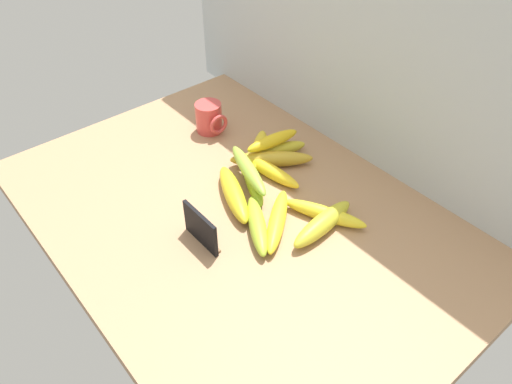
{
  "coord_description": "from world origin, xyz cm",
  "views": [
    {
      "loc": [
        66.1,
        -49.64,
        81.53
      ],
      "look_at": [
        1.42,
        4.5,
        8.0
      ],
      "focal_mm": 35.08,
      "sensor_mm": 36.0,
      "label": 1
    }
  ],
  "objects_px": {
    "banana_3": "(253,182)",
    "banana_8": "(234,194)",
    "banana_4": "(270,171)",
    "banana_9": "(271,159)",
    "banana_1": "(324,213)",
    "banana_7": "(257,225)",
    "coffee_mug": "(209,118)",
    "banana_0": "(275,151)",
    "chalkboard_sign": "(201,229)",
    "banana_5": "(323,224)",
    "banana_6": "(259,149)",
    "banana_2": "(277,221)",
    "banana_10": "(248,170)",
    "banana_11": "(273,140)"
  },
  "relations": [
    {
      "from": "chalkboard_sign",
      "to": "banana_1",
      "type": "relative_size",
      "value": 0.57
    },
    {
      "from": "banana_7",
      "to": "banana_3",
      "type": "bearing_deg",
      "value": 144.33
    },
    {
      "from": "coffee_mug",
      "to": "banana_0",
      "type": "xyz_separation_m",
      "value": [
        0.2,
        0.06,
        -0.02
      ]
    },
    {
      "from": "banana_4",
      "to": "banana_8",
      "type": "distance_m",
      "value": 0.13
    },
    {
      "from": "chalkboard_sign",
      "to": "banana_1",
      "type": "height_order",
      "value": "chalkboard_sign"
    },
    {
      "from": "banana_2",
      "to": "banana_1",
      "type": "bearing_deg",
      "value": 62.71
    },
    {
      "from": "coffee_mug",
      "to": "banana_10",
      "type": "xyz_separation_m",
      "value": [
        0.25,
        -0.07,
        0.01
      ]
    },
    {
      "from": "banana_4",
      "to": "banana_9",
      "type": "bearing_deg",
      "value": 135.22
    },
    {
      "from": "coffee_mug",
      "to": "banana_0",
      "type": "distance_m",
      "value": 0.21
    },
    {
      "from": "banana_4",
      "to": "banana_8",
      "type": "relative_size",
      "value": 0.89
    },
    {
      "from": "banana_6",
      "to": "banana_9",
      "type": "height_order",
      "value": "banana_9"
    },
    {
      "from": "banana_5",
      "to": "banana_6",
      "type": "bearing_deg",
      "value": 166.17
    },
    {
      "from": "banana_8",
      "to": "banana_11",
      "type": "distance_m",
      "value": 0.2
    },
    {
      "from": "banana_6",
      "to": "banana_10",
      "type": "distance_m",
      "value": 0.13
    },
    {
      "from": "banana_5",
      "to": "banana_8",
      "type": "relative_size",
      "value": 0.93
    },
    {
      "from": "banana_6",
      "to": "banana_7",
      "type": "xyz_separation_m",
      "value": [
        0.21,
        -0.18,
        -0.0
      ]
    },
    {
      "from": "chalkboard_sign",
      "to": "banana_10",
      "type": "bearing_deg",
      "value": 112.41
    },
    {
      "from": "coffee_mug",
      "to": "banana_4",
      "type": "height_order",
      "value": "coffee_mug"
    },
    {
      "from": "banana_1",
      "to": "banana_3",
      "type": "height_order",
      "value": "banana_1"
    },
    {
      "from": "banana_1",
      "to": "banana_9",
      "type": "height_order",
      "value": "banana_9"
    },
    {
      "from": "chalkboard_sign",
      "to": "banana_4",
      "type": "xyz_separation_m",
      "value": [
        -0.07,
        0.26,
        -0.02
      ]
    },
    {
      "from": "banana_0",
      "to": "banana_3",
      "type": "xyz_separation_m",
      "value": [
        0.06,
        -0.12,
        -0.0
      ]
    },
    {
      "from": "banana_1",
      "to": "banana_6",
      "type": "bearing_deg",
      "value": 170.93
    },
    {
      "from": "banana_3",
      "to": "banana_1",
      "type": "bearing_deg",
      "value": 15.92
    },
    {
      "from": "banana_8",
      "to": "banana_1",
      "type": "bearing_deg",
      "value": 33.38
    },
    {
      "from": "banana_2",
      "to": "banana_10",
      "type": "xyz_separation_m",
      "value": [
        -0.15,
        0.04,
        0.03
      ]
    },
    {
      "from": "banana_5",
      "to": "banana_7",
      "type": "bearing_deg",
      "value": -129.28
    },
    {
      "from": "banana_7",
      "to": "banana_9",
      "type": "height_order",
      "value": "banana_9"
    },
    {
      "from": "chalkboard_sign",
      "to": "banana_4",
      "type": "bearing_deg",
      "value": 105.9
    },
    {
      "from": "banana_6",
      "to": "banana_10",
      "type": "bearing_deg",
      "value": -52.05
    },
    {
      "from": "banana_0",
      "to": "banana_1",
      "type": "distance_m",
      "value": 0.26
    },
    {
      "from": "chalkboard_sign",
      "to": "banana_6",
      "type": "bearing_deg",
      "value": 118.28
    },
    {
      "from": "coffee_mug",
      "to": "banana_7",
      "type": "bearing_deg",
      "value": -21.57
    },
    {
      "from": "chalkboard_sign",
      "to": "banana_0",
      "type": "distance_m",
      "value": 0.35
    },
    {
      "from": "banana_10",
      "to": "banana_11",
      "type": "height_order",
      "value": "banana_11"
    },
    {
      "from": "banana_0",
      "to": "banana_8",
      "type": "xyz_separation_m",
      "value": [
        0.07,
        -0.19,
        0.0
      ]
    },
    {
      "from": "banana_2",
      "to": "banana_6",
      "type": "height_order",
      "value": "banana_6"
    },
    {
      "from": "banana_2",
      "to": "chalkboard_sign",
      "type": "bearing_deg",
      "value": -113.85
    },
    {
      "from": "banana_2",
      "to": "banana_5",
      "type": "distance_m",
      "value": 0.1
    },
    {
      "from": "chalkboard_sign",
      "to": "banana_0",
      "type": "relative_size",
      "value": 0.64
    },
    {
      "from": "banana_0",
      "to": "banana_8",
      "type": "relative_size",
      "value": 0.84
    },
    {
      "from": "banana_8",
      "to": "banana_9",
      "type": "distance_m",
      "value": 0.16
    },
    {
      "from": "banana_9",
      "to": "banana_2",
      "type": "bearing_deg",
      "value": -37.95
    },
    {
      "from": "banana_3",
      "to": "banana_9",
      "type": "relative_size",
      "value": 0.84
    },
    {
      "from": "banana_5",
      "to": "banana_11",
      "type": "distance_m",
      "value": 0.29
    },
    {
      "from": "banana_9",
      "to": "banana_11",
      "type": "distance_m",
      "value": 0.05
    },
    {
      "from": "banana_6",
      "to": "banana_11",
      "type": "relative_size",
      "value": 1.06
    },
    {
      "from": "banana_4",
      "to": "banana_7",
      "type": "xyz_separation_m",
      "value": [
        0.12,
        -0.15,
        0.0
      ]
    },
    {
      "from": "banana_3",
      "to": "banana_8",
      "type": "distance_m",
      "value": 0.07
    },
    {
      "from": "banana_6",
      "to": "banana_10",
      "type": "height_order",
      "value": "banana_10"
    }
  ]
}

